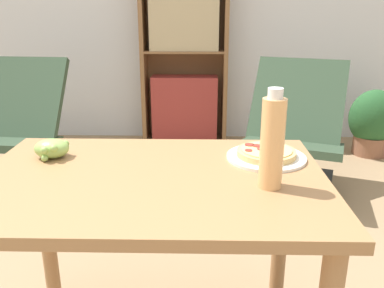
{
  "coord_description": "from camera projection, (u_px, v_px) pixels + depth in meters",
  "views": [
    {
      "loc": [
        0.29,
        -1.29,
        1.23
      ],
      "look_at": [
        0.26,
        -0.01,
        0.8
      ],
      "focal_mm": 38.0,
      "sensor_mm": 36.0,
      "label": 1
    }
  ],
  "objects": [
    {
      "name": "dining_table",
      "position": [
        152.0,
        209.0,
        1.28
      ],
      "size": [
        1.08,
        0.73,
        0.74
      ],
      "color": "#A37549",
      "rests_on": "ground_plane"
    },
    {
      "name": "pizza_on_plate",
      "position": [
        266.0,
        155.0,
        1.38
      ],
      "size": [
        0.27,
        0.27,
        0.04
      ],
      "color": "white",
      "rests_on": "dining_table"
    },
    {
      "name": "drink_bottle",
      "position": [
        272.0,
        142.0,
        1.13
      ],
      "size": [
        0.07,
        0.07,
        0.29
      ],
      "color": "#EFB270",
      "rests_on": "dining_table"
    },
    {
      "name": "lounge_chair_near",
      "position": [
        14.0,
        147.0,
        2.88
      ],
      "size": [
        0.69,
        0.81,
        0.88
      ],
      "rotation": [
        0.0,
        0.0,
        -0.09
      ],
      "color": "black",
      "rests_on": "ground_plane"
    },
    {
      "name": "lounge_chair_far",
      "position": [
        291.0,
        151.0,
        2.8
      ],
      "size": [
        0.83,
        0.93,
        0.88
      ],
      "rotation": [
        0.0,
        0.0,
        -0.35
      ],
      "color": "black",
      "rests_on": "ground_plane"
    },
    {
      "name": "grape_bunch",
      "position": [
        52.0,
        148.0,
        1.38
      ],
      "size": [
        0.12,
        0.11,
        0.07
      ],
      "color": "#93BC5B",
      "rests_on": "dining_table"
    },
    {
      "name": "potted_plant_floor",
      "position": [
        373.0,
        122.0,
        3.49
      ],
      "size": [
        0.42,
        0.35,
        0.57
      ],
      "color": "#8E5B42",
      "rests_on": "ground_plane"
    },
    {
      "name": "bookshelf",
      "position": [
        184.0,
        60.0,
        3.68
      ],
      "size": [
        0.78,
        0.3,
        1.7
      ],
      "color": "brown",
      "rests_on": "ground_plane"
    }
  ]
}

